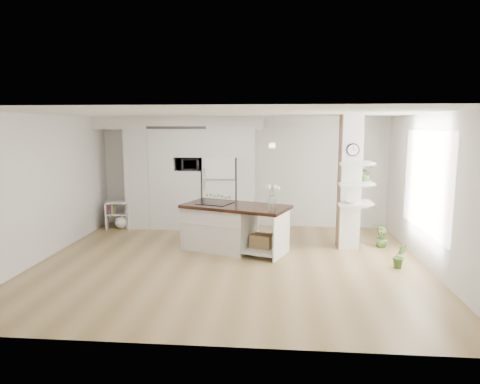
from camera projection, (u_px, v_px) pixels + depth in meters
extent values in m
cube|color=tan|center=(230.00, 263.00, 7.82)|extent=(7.00, 6.00, 0.01)
cube|color=white|center=(230.00, 113.00, 7.41)|extent=(7.00, 6.00, 0.04)
cube|color=silver|center=(243.00, 172.00, 10.57)|extent=(7.00, 0.04, 2.70)
cube|color=silver|center=(200.00, 231.00, 4.66)|extent=(7.00, 0.04, 2.70)
cube|color=silver|center=(42.00, 188.00, 7.91)|extent=(0.04, 6.00, 2.70)
cube|color=silver|center=(433.00, 193.00, 7.32)|extent=(0.04, 6.00, 2.70)
cube|color=silver|center=(153.00, 179.00, 10.46)|extent=(1.20, 0.65, 2.40)
cube|color=silver|center=(190.00, 199.00, 10.46)|extent=(0.65, 0.65, 1.42)
cube|color=silver|center=(189.00, 143.00, 10.25)|extent=(0.65, 0.65, 0.65)
cube|color=silver|center=(220.00, 143.00, 10.18)|extent=(0.85, 0.65, 0.65)
cube|color=silver|center=(246.00, 180.00, 10.26)|extent=(0.40, 0.65, 2.40)
cube|color=silver|center=(179.00, 123.00, 10.17)|extent=(4.00, 0.70, 0.30)
cube|color=#262626|center=(176.00, 128.00, 9.85)|extent=(1.40, 0.04, 0.06)
cube|color=white|center=(221.00, 193.00, 10.38)|extent=(0.78, 0.66, 1.75)
cube|color=#B2B2B7|center=(218.00, 179.00, 9.98)|extent=(0.78, 0.01, 0.03)
cube|color=silver|center=(350.00, 183.00, 8.60)|extent=(0.40, 0.40, 2.70)
cube|color=tan|center=(339.00, 182.00, 8.62)|extent=(0.02, 0.40, 2.70)
cube|color=tan|center=(348.00, 181.00, 8.81)|extent=(0.40, 0.02, 2.70)
cylinder|color=black|center=(353.00, 150.00, 8.30)|extent=(0.25, 0.03, 0.25)
cylinder|color=white|center=(353.00, 150.00, 8.28)|extent=(0.21, 0.01, 0.21)
plane|color=white|center=(426.00, 182.00, 7.59)|extent=(0.00, 2.40, 2.40)
cylinder|color=white|center=(327.00, 147.00, 7.50)|extent=(0.12, 0.12, 0.10)
cube|color=silver|center=(220.00, 228.00, 8.68)|extent=(1.57, 1.29, 0.87)
cube|color=silver|center=(264.00, 249.00, 8.32)|extent=(0.98, 1.08, 0.04)
cube|color=silver|center=(282.00, 235.00, 8.12)|extent=(0.33, 0.83, 0.87)
cube|color=black|center=(236.00, 207.00, 8.46)|extent=(2.28, 1.64, 0.06)
cube|color=black|center=(215.00, 203.00, 8.65)|extent=(0.76, 0.70, 0.01)
cube|color=tan|center=(262.00, 241.00, 8.32)|extent=(0.50, 0.43, 0.26)
cylinder|color=white|center=(272.00, 201.00, 8.22)|extent=(0.12, 0.12, 0.22)
cube|color=silver|center=(107.00, 216.00, 10.34)|extent=(0.10, 0.32, 0.66)
cube|color=silver|center=(129.00, 215.00, 10.41)|extent=(0.10, 0.32, 0.66)
cube|color=silver|center=(117.00, 202.00, 10.33)|extent=(0.61, 0.43, 0.03)
cube|color=silver|center=(118.00, 214.00, 10.37)|extent=(0.58, 0.42, 0.03)
sphere|color=white|center=(122.00, 222.00, 10.41)|extent=(0.32, 0.32, 0.32)
imported|color=#446E2C|center=(400.00, 256.00, 7.49)|extent=(0.24, 0.20, 0.44)
imported|color=#446E2C|center=(381.00, 237.00, 8.81)|extent=(0.33, 0.33, 0.44)
imported|color=#2D2D2D|center=(189.00, 164.00, 10.28)|extent=(0.54, 0.37, 0.30)
imported|color=#446E2C|center=(366.00, 174.00, 8.65)|extent=(0.27, 0.23, 0.30)
imported|color=white|center=(352.00, 202.00, 8.36)|extent=(0.22, 0.22, 0.05)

